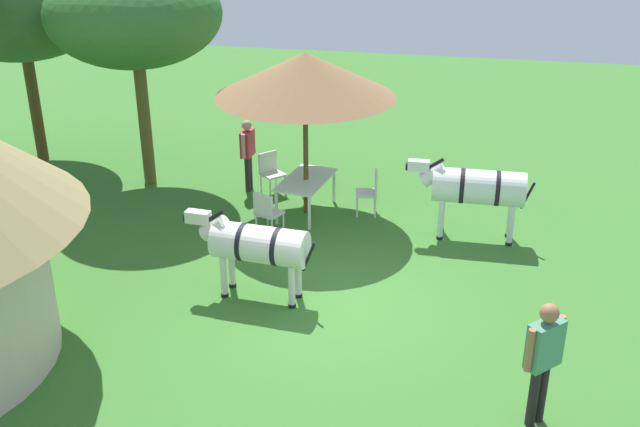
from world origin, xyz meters
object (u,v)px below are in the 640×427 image
at_px(standing_watcher, 543,353).
at_px(patio_chair_near_lawn, 371,190).
at_px(zebra_by_umbrella, 256,245).
at_px(shade_umbrella, 305,75).
at_px(acacia_tree_behind_hut, 19,7).
at_px(zebra_nearest_camera, 475,188).
at_px(patio_dining_table, 306,183).
at_px(patio_chair_west_end, 271,170).
at_px(guest_beside_umbrella, 248,149).
at_px(acacia_tree_left_background, 134,15).
at_px(patio_chair_east_end, 267,211).

bearing_deg(standing_watcher, patio_chair_near_lawn, 71.16).
bearing_deg(patio_chair_near_lawn, zebra_by_umbrella, 150.09).
height_order(shade_umbrella, standing_watcher, shade_umbrella).
height_order(patio_chair_near_lawn, acacia_tree_behind_hut, acacia_tree_behind_hut).
bearing_deg(zebra_nearest_camera, standing_watcher, -170.54).
bearing_deg(acacia_tree_behind_hut, patio_dining_table, -104.13).
height_order(standing_watcher, zebra_nearest_camera, standing_watcher).
distance_m(patio_chair_near_lawn, standing_watcher, 6.62).
xyz_separation_m(patio_chair_west_end, guest_beside_umbrella, (0.06, 0.51, 0.43)).
relative_size(shade_umbrella, patio_chair_near_lawn, 3.87).
height_order(patio_chair_near_lawn, guest_beside_umbrella, guest_beside_umbrella).
distance_m(patio_chair_west_end, guest_beside_umbrella, 0.67).
xyz_separation_m(zebra_by_umbrella, acacia_tree_left_background, (4.27, 3.71, 2.74)).
distance_m(guest_beside_umbrella, acacia_tree_left_background, 3.57).
relative_size(patio_chair_near_lawn, guest_beside_umbrella, 0.57).
distance_m(patio_chair_east_end, acacia_tree_left_background, 5.01).
distance_m(patio_dining_table, acacia_tree_behind_hut, 7.69).
relative_size(patio_dining_table, patio_chair_east_end, 1.82).
height_order(patio_chair_east_end, zebra_nearest_camera, zebra_nearest_camera).
bearing_deg(guest_beside_umbrella, zebra_by_umbrella, -158.02).
bearing_deg(zebra_by_umbrella, patio_chair_near_lawn, -15.41).
height_order(patio_dining_table, acacia_tree_left_background, acacia_tree_left_background).
relative_size(patio_chair_east_end, guest_beside_umbrella, 0.57).
distance_m(patio_chair_near_lawn, zebra_nearest_camera, 2.22).
bearing_deg(standing_watcher, patio_chair_west_end, 83.08).
height_order(patio_dining_table, acacia_tree_behind_hut, acacia_tree_behind_hut).
height_order(zebra_nearest_camera, acacia_tree_behind_hut, acacia_tree_behind_hut).
bearing_deg(zebra_by_umbrella, zebra_nearest_camera, -44.41).
distance_m(patio_chair_near_lawn, acacia_tree_behind_hut, 8.86).
distance_m(patio_chair_west_end, zebra_nearest_camera, 4.54).
relative_size(patio_chair_near_lawn, patio_chair_east_end, 1.00).
bearing_deg(acacia_tree_behind_hut, patio_chair_east_end, -114.68).
distance_m(standing_watcher, acacia_tree_behind_hut, 13.61).
relative_size(shade_umbrella, acacia_tree_behind_hut, 0.73).
bearing_deg(patio_chair_west_end, patio_chair_near_lawn, 115.58).
relative_size(zebra_by_umbrella, acacia_tree_left_background, 0.46).
relative_size(zebra_nearest_camera, zebra_by_umbrella, 1.07).
bearing_deg(zebra_by_umbrella, shade_umbrella, 4.03).
distance_m(acacia_tree_left_background, acacia_tree_behind_hut, 3.24).
distance_m(shade_umbrella, guest_beside_umbrella, 2.59).
distance_m(shade_umbrella, acacia_tree_left_background, 3.96).
relative_size(standing_watcher, acacia_tree_behind_hut, 0.36).
xyz_separation_m(shade_umbrella, patio_chair_near_lawn, (0.22, -1.28, -2.34)).
xyz_separation_m(patio_chair_east_end, guest_beside_umbrella, (2.13, 0.99, 0.43)).
height_order(acacia_tree_left_background, acacia_tree_behind_hut, acacia_tree_behind_hut).
bearing_deg(standing_watcher, acacia_tree_left_background, 95.21).
bearing_deg(patio_chair_west_end, patio_chair_east_end, 54.66).
bearing_deg(zebra_nearest_camera, zebra_by_umbrella, 130.22).
relative_size(patio_chair_west_end, acacia_tree_left_background, 0.19).
bearing_deg(patio_dining_table, shade_umbrella, 26.57).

